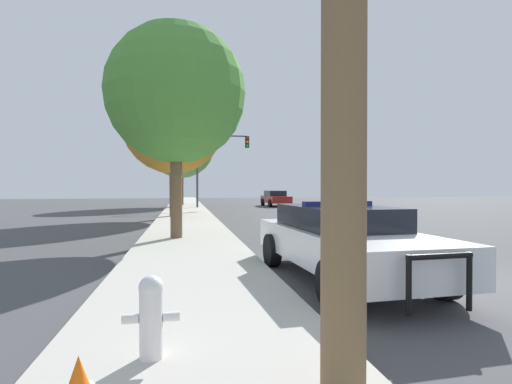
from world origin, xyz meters
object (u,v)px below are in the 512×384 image
fire_hydrant (151,314)px  tree_sidewalk_near (176,94)px  police_car (342,239)px  traffic_light (217,155)px  tree_sidewalk_far (181,144)px  car_background_oncoming (275,198)px  tree_sidewalk_mid (173,123)px

fire_hydrant → tree_sidewalk_near: 9.78m
police_car → fire_hydrant: (-3.19, -3.19, -0.20)m
traffic_light → police_car: bearing=-89.3°
police_car → tree_sidewalk_near: tree_sidewalk_near is taller
traffic_light → tree_sidewalk_far: bearing=122.3°
car_background_oncoming → tree_sidewalk_mid: (-8.54, -12.11, 4.48)m
tree_sidewalk_near → car_background_oncoming: bearing=69.3°
car_background_oncoming → tree_sidewalk_near: size_ratio=0.68×
fire_hydrant → tree_sidewalk_near: (0.07, 8.89, 4.07)m
fire_hydrant → car_background_oncoming: size_ratio=0.17×
police_car → fire_hydrant: bearing=41.8°
fire_hydrant → traffic_light: size_ratio=0.13×
car_background_oncoming → traffic_light: bearing=28.8°
tree_sidewalk_mid → tree_sidewalk_far: bearing=88.6°
tree_sidewalk_far → tree_sidewalk_mid: tree_sidewalk_far is taller
fire_hydrant → traffic_light: 27.82m
police_car → tree_sidewalk_mid: (-3.43, 15.30, 4.46)m
police_car → tree_sidewalk_mid: tree_sidewalk_mid is taller
tree_sidewalk_far → car_background_oncoming: bearing=-8.9°
police_car → tree_sidewalk_near: 7.56m
police_car → car_background_oncoming: bearing=-103.8°
police_car → car_background_oncoming: size_ratio=1.14×
tree_sidewalk_near → tree_sidewalk_far: bearing=90.0°
car_background_oncoming → tree_sidewalk_far: (-8.21, 1.28, 4.72)m
police_car → tree_sidewalk_near: size_ratio=0.78×
tree_sidewalk_mid → police_car: bearing=-77.4°
tree_sidewalk_near → traffic_light: bearing=81.3°
car_background_oncoming → tree_sidewalk_mid: bearing=53.2°
fire_hydrant → tree_sidewalk_mid: tree_sidewalk_mid is taller
car_background_oncoming → tree_sidewalk_near: bearing=67.6°
fire_hydrant → car_background_oncoming: car_background_oncoming is taller
traffic_light → tree_sidewalk_far: tree_sidewalk_far is taller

